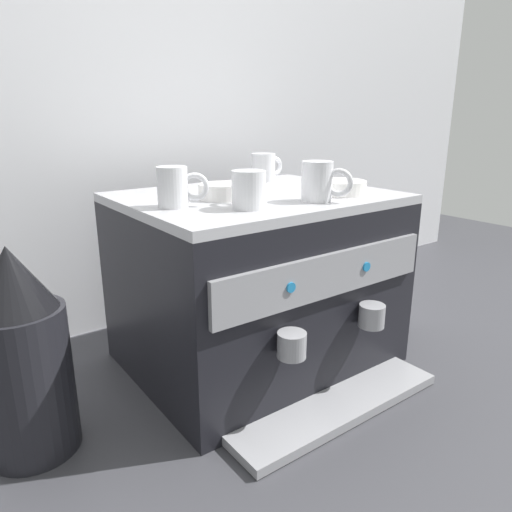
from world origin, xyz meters
TOP-DOWN VIEW (x-y plane):
  - ground_plane at (0.00, 0.00)m, footprint 4.00×4.00m
  - tiled_backsplash_wall at (0.00, 0.41)m, footprint 2.80×0.03m
  - espresso_machine at (0.00, -0.00)m, footprint 0.60×0.59m
  - ceramic_cup_0 at (-0.12, -0.13)m, footprint 0.07×0.11m
  - ceramic_cup_1 at (0.15, 0.16)m, footprint 0.10×0.06m
  - ceramic_cup_2 at (-0.22, -0.04)m, footprint 0.10×0.07m
  - ceramic_cup_3 at (0.05, -0.16)m, footprint 0.08×0.10m
  - ceramic_bowl_0 at (-0.10, -0.01)m, footprint 0.10×0.10m
  - ceramic_bowl_1 at (0.16, -0.12)m, footprint 0.12×0.12m
  - coffee_grinder at (-0.53, -0.03)m, footprint 0.16×0.16m
  - milk_pitcher at (0.45, -0.05)m, footprint 0.10×0.10m

SIDE VIEW (x-z plane):
  - ground_plane at x=0.00m, z-range 0.00..0.00m
  - milk_pitcher at x=0.45m, z-range 0.00..0.14m
  - coffee_grinder at x=-0.53m, z-range -0.01..0.38m
  - espresso_machine at x=0.00m, z-range 0.00..0.42m
  - ceramic_bowl_1 at x=0.16m, z-range 0.42..0.45m
  - ceramic_bowl_0 at x=-0.10m, z-range 0.42..0.45m
  - ceramic_cup_0 at x=-0.12m, z-range 0.42..0.49m
  - ceramic_cup_1 at x=0.15m, z-range 0.42..0.50m
  - ceramic_cup_2 at x=-0.22m, z-range 0.42..0.50m
  - ceramic_cup_3 at x=0.05m, z-range 0.42..0.50m
  - tiled_backsplash_wall at x=0.00m, z-range 0.00..1.17m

